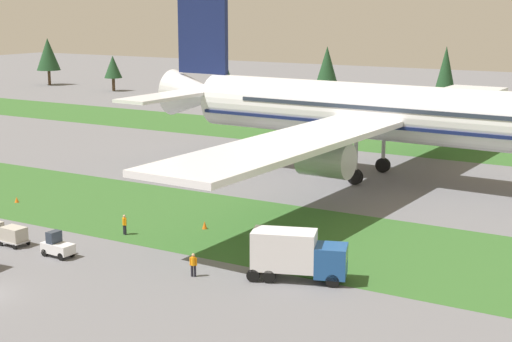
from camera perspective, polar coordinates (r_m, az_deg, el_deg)
grass_strip_near at (r=71.94m, az=-5.45°, el=-3.37°), size 320.00×17.86×0.01m
grass_strip_far at (r=113.13m, az=8.85°, el=2.23°), size 320.00×17.86×0.01m
airliner at (r=86.16m, az=9.85°, el=4.26°), size 60.70×74.59×21.28m
baggage_tug at (r=62.33m, az=-14.42°, el=-5.39°), size 2.66×1.42×1.97m
cargo_dolly_lead at (r=65.97m, az=-17.39°, el=-4.49°), size 2.27×1.60×1.55m
catering_truck at (r=55.07m, az=3.02°, el=-6.10°), size 7.32×4.48×3.58m
ground_crew_marshaller at (r=56.16m, az=-4.64°, el=-6.84°), size 0.54×0.36×1.74m
ground_crew_loader at (r=66.86m, az=-9.65°, el=-3.86°), size 0.54×0.36×1.74m
taxiway_marker_0 at (r=80.30m, az=-17.21°, el=-2.04°), size 0.44×0.44×0.53m
taxiway_marker_1 at (r=67.89m, az=-3.80°, el=-3.99°), size 0.44×0.44×0.70m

